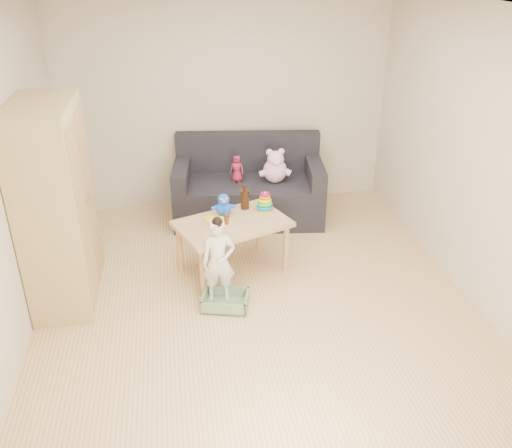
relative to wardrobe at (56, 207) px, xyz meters
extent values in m
plane|color=#DDB777|center=(1.73, -0.32, -0.93)|extent=(4.50, 4.50, 0.00)
plane|color=white|center=(1.73, -0.32, 1.67)|extent=(4.50, 4.50, 0.00)
plane|color=beige|center=(1.73, 1.93, 0.37)|extent=(4.00, 0.00, 4.00)
plane|color=beige|center=(1.73, -2.57, 0.37)|extent=(4.00, 0.00, 4.00)
plane|color=beige|center=(-0.27, -0.32, 0.37)|extent=(0.00, 4.50, 4.50)
plane|color=beige|center=(3.73, -0.32, 0.37)|extent=(0.00, 4.50, 4.50)
cube|color=tan|center=(0.00, 0.00, 0.00)|extent=(0.52, 1.03, 1.86)
cube|color=black|center=(1.93, 1.38, -0.68)|extent=(1.85, 1.09, 0.49)
cube|color=tan|center=(1.59, 0.18, -0.65)|extent=(1.24, 1.02, 0.56)
imported|color=white|center=(1.40, -0.31, -0.52)|extent=(0.31, 0.22, 0.82)
imported|color=#AB2044|center=(1.79, 1.36, -0.27)|extent=(0.19, 0.16, 0.32)
cylinder|color=#B7CB0A|center=(1.95, 0.40, -0.36)|extent=(0.16, 0.16, 0.02)
cylinder|color=silver|center=(1.95, 0.40, -0.26)|extent=(0.02, 0.02, 0.19)
torus|color=blue|center=(1.95, 0.40, -0.33)|extent=(0.17, 0.17, 0.04)
torus|color=green|center=(1.95, 0.40, -0.29)|extent=(0.15, 0.15, 0.04)
torus|color=yellow|center=(1.95, 0.40, -0.25)|extent=(0.13, 0.13, 0.04)
torus|color=orange|center=(1.95, 0.40, -0.22)|extent=(0.11, 0.11, 0.03)
torus|color=#B60A3B|center=(1.95, 0.40, -0.19)|extent=(0.09, 0.09, 0.03)
cylinder|color=black|center=(1.75, 0.47, -0.26)|extent=(0.09, 0.09, 0.20)
cylinder|color=black|center=(1.75, 0.47, -0.15)|extent=(0.04, 0.04, 0.06)
cylinder|color=black|center=(1.75, 0.47, -0.11)|extent=(0.05, 0.05, 0.02)
cube|color=yellow|center=(1.44, 0.24, -0.36)|extent=(0.27, 0.27, 0.02)
camera|label=1|loc=(1.06, -4.57, 2.04)|focal=38.00mm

